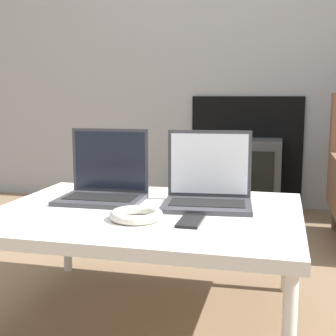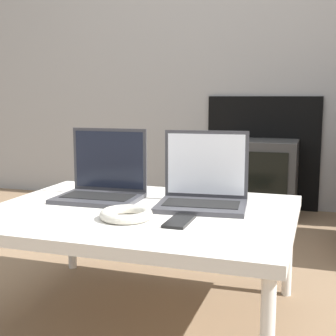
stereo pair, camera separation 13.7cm
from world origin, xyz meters
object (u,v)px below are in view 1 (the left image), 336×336
(laptop_left, at_px, (105,183))
(tv, at_px, (243,176))
(headphones, at_px, (136,215))
(phone, at_px, (191,221))
(laptop_right, at_px, (208,188))

(laptop_left, xyz_separation_m, tv, (0.38, 1.45, -0.20))
(headphones, distance_m, tv, 1.71)
(headphones, distance_m, phone, 0.17)
(laptop_left, relative_size, headphones, 1.85)
(laptop_right, distance_m, phone, 0.24)
(phone, distance_m, tv, 1.69)
(phone, bearing_deg, laptop_right, 86.66)
(laptop_left, distance_m, laptop_right, 0.38)
(laptop_left, relative_size, laptop_right, 0.95)
(phone, bearing_deg, tv, 89.37)
(laptop_right, relative_size, tv, 0.66)
(laptop_left, relative_size, phone, 2.03)
(laptop_right, relative_size, phone, 2.13)
(laptop_left, xyz_separation_m, laptop_right, (0.38, -0.00, 0.00))
(tv, bearing_deg, laptop_right, -90.19)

